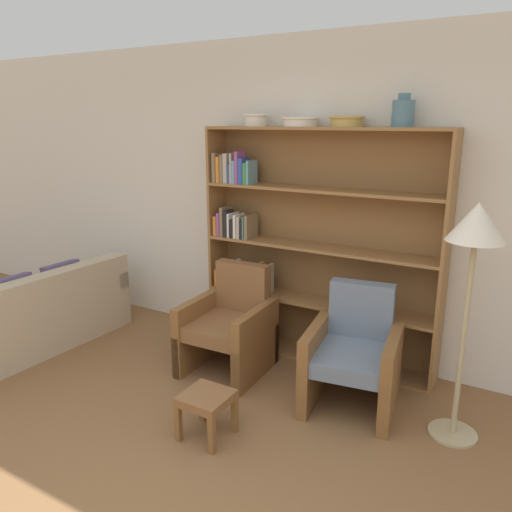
# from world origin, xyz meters

# --- Properties ---
(wall_back) EXTENTS (12.00, 0.06, 2.75)m
(wall_back) POSITION_xyz_m (0.00, 2.75, 1.38)
(wall_back) COLOR silver
(wall_back) RESTS_ON ground
(bookshelf) EXTENTS (2.07, 0.30, 2.01)m
(bookshelf) POSITION_xyz_m (-0.38, 2.58, 0.95)
(bookshelf) COLOR olive
(bookshelf) RESTS_ON ground
(bowl_stoneware) EXTENTS (0.21, 0.21, 0.10)m
(bowl_stoneware) POSITION_xyz_m (-0.79, 2.56, 2.06)
(bowl_stoneware) COLOR silver
(bowl_stoneware) RESTS_ON bookshelf
(bowl_brass) EXTENTS (0.30, 0.30, 0.07)m
(bowl_brass) POSITION_xyz_m (-0.38, 2.56, 2.05)
(bowl_brass) COLOR silver
(bowl_brass) RESTS_ON bookshelf
(bowl_olive) EXTENTS (0.28, 0.28, 0.08)m
(bowl_olive) POSITION_xyz_m (0.02, 2.56, 2.05)
(bowl_olive) COLOR tan
(bowl_olive) RESTS_ON bookshelf
(vase_tall) EXTENTS (0.16, 0.16, 0.24)m
(vase_tall) POSITION_xyz_m (0.45, 2.56, 2.11)
(vase_tall) COLOR slate
(vase_tall) RESTS_ON bookshelf
(couch) EXTENTS (0.93, 1.76, 0.77)m
(couch) POSITION_xyz_m (-2.58, 1.48, 0.27)
(couch) COLOR tan
(couch) RESTS_ON ground
(armchair_leather) EXTENTS (0.66, 0.70, 0.88)m
(armchair_leather) POSITION_xyz_m (-0.73, 2.02, 0.39)
(armchair_leather) COLOR brown
(armchair_leather) RESTS_ON ground
(armchair_cushioned) EXTENTS (0.73, 0.77, 0.88)m
(armchair_cushioned) POSITION_xyz_m (0.36, 2.02, 0.39)
(armchair_cushioned) COLOR brown
(armchair_cushioned) RESTS_ON ground
(floor_lamp) EXTENTS (0.35, 0.35, 1.58)m
(floor_lamp) POSITION_xyz_m (1.09, 1.97, 1.34)
(floor_lamp) COLOR tan
(floor_lamp) RESTS_ON ground
(footstool) EXTENTS (0.31, 0.31, 0.31)m
(footstool) POSITION_xyz_m (-0.34, 1.13, 0.25)
(footstool) COLOR brown
(footstool) RESTS_ON ground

